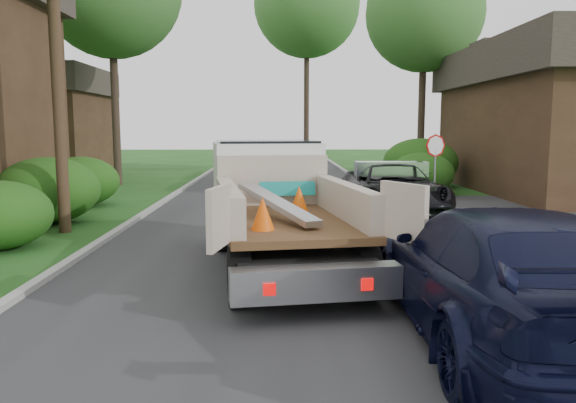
{
  "coord_description": "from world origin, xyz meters",
  "views": [
    {
      "loc": [
        0.02,
        -9.41,
        2.69
      ],
      "look_at": [
        0.22,
        1.89,
        1.2
      ],
      "focal_mm": 35.0,
      "sensor_mm": 36.0,
      "label": 1
    }
  ],
  "objects_px": {
    "utility_pole": "(55,26)",
    "navy_suv": "(500,273)",
    "tree_center_far": "(307,4)",
    "black_pickup": "(393,189)",
    "stop_sign": "(435,156)",
    "flatbed_truck": "(274,196)",
    "tree_right_far": "(425,13)",
    "house_left_far": "(32,121)"
  },
  "relations": [
    {
      "from": "utility_pole",
      "to": "navy_suv",
      "type": "height_order",
      "value": "utility_pole"
    },
    {
      "from": "tree_center_far",
      "to": "black_pickup",
      "type": "relative_size",
      "value": 2.55
    },
    {
      "from": "stop_sign",
      "to": "navy_suv",
      "type": "bearing_deg",
      "value": -101.58
    },
    {
      "from": "stop_sign",
      "to": "flatbed_truck",
      "type": "xyz_separation_m",
      "value": [
        -5.26,
        -7.02,
        -0.47
      ]
    },
    {
      "from": "utility_pole",
      "to": "tree_right_far",
      "type": "relative_size",
      "value": 0.87
    },
    {
      "from": "flatbed_truck",
      "to": "house_left_far",
      "type": "bearing_deg",
      "value": 115.08
    },
    {
      "from": "flatbed_truck",
      "to": "tree_center_far",
      "type": "bearing_deg",
      "value": 76.99
    },
    {
      "from": "black_pickup",
      "to": "stop_sign",
      "type": "bearing_deg",
      "value": 34.49
    },
    {
      "from": "navy_suv",
      "to": "stop_sign",
      "type": "bearing_deg",
      "value": -100.66
    },
    {
      "from": "flatbed_truck",
      "to": "navy_suv",
      "type": "bearing_deg",
      "value": -65.85
    },
    {
      "from": "stop_sign",
      "to": "black_pickup",
      "type": "height_order",
      "value": "stop_sign"
    },
    {
      "from": "tree_right_far",
      "to": "navy_suv",
      "type": "distance_m",
      "value": 24.21
    },
    {
      "from": "utility_pole",
      "to": "black_pickup",
      "type": "bearing_deg",
      "value": 17.74
    },
    {
      "from": "tree_right_far",
      "to": "stop_sign",
      "type": "bearing_deg",
      "value": -101.81
    },
    {
      "from": "house_left_far",
      "to": "tree_right_far",
      "type": "distance_m",
      "value": 21.78
    },
    {
      "from": "flatbed_truck",
      "to": "black_pickup",
      "type": "height_order",
      "value": "flatbed_truck"
    },
    {
      "from": "navy_suv",
      "to": "utility_pole",
      "type": "bearing_deg",
      "value": -41.03
    },
    {
      "from": "stop_sign",
      "to": "flatbed_truck",
      "type": "bearing_deg",
      "value": -126.87
    },
    {
      "from": "tree_center_far",
      "to": "house_left_far",
      "type": "bearing_deg",
      "value": -152.7
    },
    {
      "from": "house_left_far",
      "to": "tree_right_far",
      "type": "bearing_deg",
      "value": -5.44
    },
    {
      "from": "tree_center_far",
      "to": "flatbed_truck",
      "type": "distance_m",
      "value": 29.71
    },
    {
      "from": "tree_right_far",
      "to": "house_left_far",
      "type": "bearing_deg",
      "value": 174.56
    },
    {
      "from": "stop_sign",
      "to": "tree_right_far",
      "type": "distance_m",
      "value": 13.08
    },
    {
      "from": "utility_pole",
      "to": "house_left_far",
      "type": "relative_size",
      "value": 1.32
    },
    {
      "from": "stop_sign",
      "to": "tree_center_far",
      "type": "height_order",
      "value": "tree_center_far"
    },
    {
      "from": "stop_sign",
      "to": "utility_pole",
      "type": "relative_size",
      "value": 0.25
    },
    {
      "from": "tree_center_far",
      "to": "navy_suv",
      "type": "relative_size",
      "value": 2.47
    },
    {
      "from": "utility_pole",
      "to": "flatbed_truck",
      "type": "relative_size",
      "value": 1.5
    },
    {
      "from": "utility_pole",
      "to": "tree_center_far",
      "type": "height_order",
      "value": "tree_center_far"
    },
    {
      "from": "utility_pole",
      "to": "house_left_far",
      "type": "distance_m",
      "value": 18.93
    },
    {
      "from": "stop_sign",
      "to": "tree_center_far",
      "type": "relative_size",
      "value": 0.17
    },
    {
      "from": "black_pickup",
      "to": "navy_suv",
      "type": "distance_m",
      "value": 10.41
    },
    {
      "from": "utility_pole",
      "to": "house_left_far",
      "type": "height_order",
      "value": "utility_pole"
    },
    {
      "from": "navy_suv",
      "to": "house_left_far",
      "type": "bearing_deg",
      "value": -55.37
    },
    {
      "from": "navy_suv",
      "to": "tree_center_far",
      "type": "bearing_deg",
      "value": -87.59
    },
    {
      "from": "house_left_far",
      "to": "tree_center_far",
      "type": "bearing_deg",
      "value": 27.3
    },
    {
      "from": "tree_right_far",
      "to": "black_pickup",
      "type": "bearing_deg",
      "value": -107.85
    },
    {
      "from": "utility_pole",
      "to": "navy_suv",
      "type": "xyz_separation_m",
      "value": [
        8.32,
        -7.48,
        -4.31
      ]
    },
    {
      "from": "stop_sign",
      "to": "utility_pole",
      "type": "xyz_separation_m",
      "value": [
        -10.68,
        -4.02,
        3.4
      ]
    },
    {
      "from": "utility_pole",
      "to": "tree_right_far",
      "type": "height_order",
      "value": "tree_right_far"
    },
    {
      "from": "tree_right_far",
      "to": "tree_center_far",
      "type": "xyz_separation_m",
      "value": [
        -5.5,
        10.0,
        2.5
      ]
    },
    {
      "from": "black_pickup",
      "to": "tree_right_far",
      "type": "bearing_deg",
      "value": 71.79
    }
  ]
}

